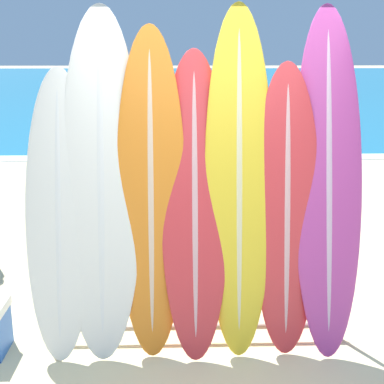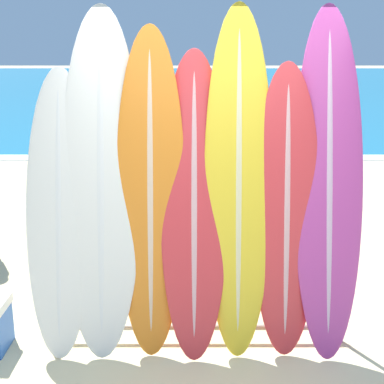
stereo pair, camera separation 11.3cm
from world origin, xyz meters
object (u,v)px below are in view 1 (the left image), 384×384
(surfboard_slot_4, at_px, (239,182))
(surfboard_slot_6, at_px, (328,181))
(surfboard_rack, at_px, (195,280))
(person_mid_beach, at_px, (180,145))
(surfboard_slot_1, at_px, (101,183))
(surfboard_slot_0, at_px, (59,214))
(surfboard_slot_3, at_px, (195,204))
(surfboard_slot_5, at_px, (287,210))
(surfboard_slot_2, at_px, (151,193))

(surfboard_slot_4, height_order, surfboard_slot_6, surfboard_slot_4)
(surfboard_rack, relative_size, person_mid_beach, 1.39)
(surfboard_slot_1, bearing_deg, surfboard_rack, -3.70)
(surfboard_slot_1, xyz_separation_m, person_mid_beach, (0.59, 3.63, -0.35))
(surfboard_rack, bearing_deg, surfboard_slot_6, 2.16)
(surfboard_slot_0, distance_m, surfboard_slot_6, 1.97)
(surfboard_slot_1, height_order, person_mid_beach, surfboard_slot_1)
(surfboard_slot_3, height_order, surfboard_slot_5, surfboard_slot_3)
(surfboard_slot_0, height_order, surfboard_slot_4, surfboard_slot_4)
(surfboard_slot_1, xyz_separation_m, surfboard_slot_2, (0.36, -0.02, -0.07))
(surfboard_slot_1, relative_size, surfboard_slot_4, 1.00)
(surfboard_slot_4, bearing_deg, surfboard_slot_1, 178.86)
(surfboard_slot_0, bearing_deg, surfboard_slot_1, 8.86)
(surfboard_rack, height_order, surfboard_slot_0, surfboard_slot_0)
(surfboard_slot_4, bearing_deg, surfboard_slot_2, -179.56)
(surfboard_rack, relative_size, surfboard_slot_4, 0.91)
(surfboard_slot_2, relative_size, person_mid_beach, 1.43)
(surfboard_rack, xyz_separation_m, surfboard_slot_5, (0.67, -0.01, 0.55))
(surfboard_rack, relative_size, surfboard_slot_3, 1.04)
(surfboard_rack, relative_size, surfboard_slot_0, 1.11)
(surfboard_slot_4, xyz_separation_m, surfboard_slot_6, (0.65, 0.01, -0.00))
(person_mid_beach, bearing_deg, surfboard_rack, 94.70)
(surfboard_slot_2, height_order, person_mid_beach, surfboard_slot_2)
(surfboard_slot_6, distance_m, person_mid_beach, 3.81)
(surfboard_rack, bearing_deg, surfboard_slot_1, 176.30)
(surfboard_slot_5, relative_size, surfboard_slot_6, 0.84)
(surfboard_slot_0, relative_size, surfboard_slot_1, 0.83)
(surfboard_slot_5, bearing_deg, surfboard_slot_0, 179.66)
(surfboard_slot_5, relative_size, person_mid_beach, 1.27)
(surfboard_slot_0, distance_m, surfboard_slot_5, 1.66)
(surfboard_slot_3, xyz_separation_m, surfboard_slot_5, (0.67, -0.02, -0.05))
(surfboard_slot_3, bearing_deg, surfboard_slot_6, 1.93)
(surfboard_slot_0, distance_m, person_mid_beach, 3.79)
(surfboard_slot_0, xyz_separation_m, surfboard_slot_6, (1.96, 0.04, 0.22))
(surfboard_slot_2, bearing_deg, surfboard_rack, -3.43)
(surfboard_slot_4, xyz_separation_m, person_mid_beach, (-0.41, 3.65, -0.36))
(surfboard_rack, distance_m, surfboard_slot_0, 1.12)
(surfboard_slot_2, relative_size, surfboard_slot_5, 1.12)
(surfboard_slot_2, relative_size, surfboard_slot_6, 0.94)
(surfboard_rack, height_order, person_mid_beach, person_mid_beach)
(surfboard_slot_3, xyz_separation_m, surfboard_slot_4, (0.32, 0.02, 0.16))
(surfboard_slot_0, bearing_deg, surfboard_rack, 0.24)
(surfboard_slot_1, height_order, surfboard_slot_5, surfboard_slot_1)
(surfboard_slot_4, bearing_deg, surfboard_slot_6, 1.10)
(surfboard_slot_0, bearing_deg, surfboard_slot_3, 0.46)
(surfboard_slot_1, distance_m, surfboard_slot_3, 0.70)
(surfboard_slot_0, height_order, surfboard_slot_3, surfboard_slot_3)
(surfboard_slot_2, height_order, surfboard_slot_4, surfboard_slot_4)
(surfboard_slot_1, bearing_deg, surfboard_slot_4, -1.14)
(surfboard_slot_1, height_order, surfboard_slot_4, surfboard_slot_4)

